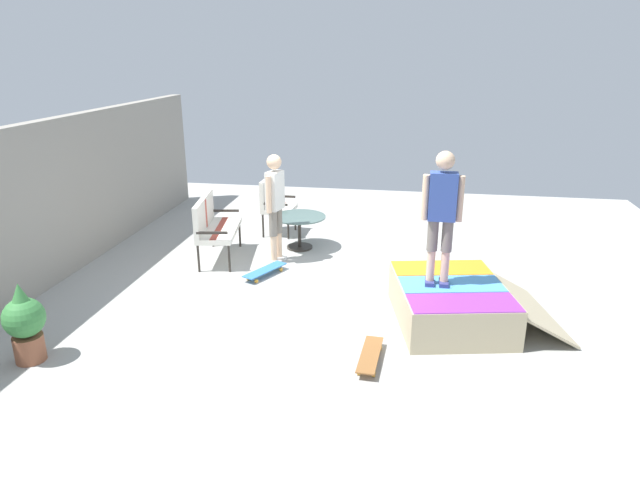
{
  "coord_description": "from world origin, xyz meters",
  "views": [
    {
      "loc": [
        -7.28,
        -1.13,
        3.26
      ],
      "look_at": [
        0.07,
        0.1,
        0.7
      ],
      "focal_mm": 31.37,
      "sensor_mm": 36.0,
      "label": 1
    }
  ],
  "objects_px": {
    "patio_bench": "(212,222)",
    "skateboard_by_bench": "(265,270)",
    "person_skater": "(442,209)",
    "person_watching": "(275,200)",
    "skateboard_spare": "(370,355)",
    "skate_ramp": "(452,303)",
    "patio_table": "(299,225)",
    "potted_plant": "(25,322)",
    "patio_chair_near_house": "(273,201)"
  },
  "relations": [
    {
      "from": "skate_ramp",
      "to": "potted_plant",
      "type": "bearing_deg",
      "value": 110.41
    },
    {
      "from": "patio_chair_near_house",
      "to": "patio_table",
      "type": "height_order",
      "value": "patio_chair_near_house"
    },
    {
      "from": "skate_ramp",
      "to": "person_skater",
      "type": "bearing_deg",
      "value": 103.06
    },
    {
      "from": "skate_ramp",
      "to": "person_skater",
      "type": "xyz_separation_m",
      "value": [
        -0.05,
        0.21,
        1.21
      ]
    },
    {
      "from": "patio_bench",
      "to": "skateboard_by_bench",
      "type": "height_order",
      "value": "patio_bench"
    },
    {
      "from": "skate_ramp",
      "to": "person_watching",
      "type": "bearing_deg",
      "value": 57.57
    },
    {
      "from": "patio_table",
      "to": "potted_plant",
      "type": "height_order",
      "value": "potted_plant"
    },
    {
      "from": "patio_table",
      "to": "skateboard_spare",
      "type": "relative_size",
      "value": 1.11
    },
    {
      "from": "skate_ramp",
      "to": "skateboard_spare",
      "type": "distance_m",
      "value": 1.48
    },
    {
      "from": "patio_bench",
      "to": "skateboard_by_bench",
      "type": "bearing_deg",
      "value": -119.93
    },
    {
      "from": "skateboard_by_bench",
      "to": "potted_plant",
      "type": "xyz_separation_m",
      "value": [
        -2.78,
        1.92,
        0.38
      ]
    },
    {
      "from": "patio_bench",
      "to": "patio_chair_near_house",
      "type": "distance_m",
      "value": 1.59
    },
    {
      "from": "skate_ramp",
      "to": "patio_table",
      "type": "relative_size",
      "value": 2.49
    },
    {
      "from": "patio_bench",
      "to": "person_watching",
      "type": "distance_m",
      "value": 1.11
    },
    {
      "from": "person_skater",
      "to": "potted_plant",
      "type": "xyz_separation_m",
      "value": [
        -1.67,
        4.4,
        -1.0
      ]
    },
    {
      "from": "patio_chair_near_house",
      "to": "skateboard_by_bench",
      "type": "bearing_deg",
      "value": -169.82
    },
    {
      "from": "patio_table",
      "to": "potted_plant",
      "type": "relative_size",
      "value": 0.98
    },
    {
      "from": "skate_ramp",
      "to": "patio_bench",
      "type": "bearing_deg",
      "value": 66.14
    },
    {
      "from": "patio_table",
      "to": "skateboard_spare",
      "type": "xyz_separation_m",
      "value": [
        -3.51,
        -1.5,
        -0.32
      ]
    },
    {
      "from": "skateboard_by_bench",
      "to": "person_skater",
      "type": "bearing_deg",
      "value": -114.04
    },
    {
      "from": "skateboard_by_bench",
      "to": "patio_table",
      "type": "bearing_deg",
      "value": -11.61
    },
    {
      "from": "patio_chair_near_house",
      "to": "person_watching",
      "type": "distance_m",
      "value": 1.5
    },
    {
      "from": "person_watching",
      "to": "skateboard_by_bench",
      "type": "bearing_deg",
      "value": 177.69
    },
    {
      "from": "patio_bench",
      "to": "potted_plant",
      "type": "distance_m",
      "value": 3.48
    },
    {
      "from": "skate_ramp",
      "to": "person_skater",
      "type": "distance_m",
      "value": 1.23
    },
    {
      "from": "skate_ramp",
      "to": "person_watching",
      "type": "xyz_separation_m",
      "value": [
        1.7,
        2.67,
        0.76
      ]
    },
    {
      "from": "skate_ramp",
      "to": "potted_plant",
      "type": "relative_size",
      "value": 2.43
    },
    {
      "from": "person_watching",
      "to": "skateboard_by_bench",
      "type": "distance_m",
      "value": 1.13
    },
    {
      "from": "patio_bench",
      "to": "skateboard_by_bench",
      "type": "relative_size",
      "value": 1.65
    },
    {
      "from": "patio_table",
      "to": "person_skater",
      "type": "bearing_deg",
      "value": -137.59
    },
    {
      "from": "patio_chair_near_house",
      "to": "patio_table",
      "type": "xyz_separation_m",
      "value": [
        -0.72,
        -0.64,
        -0.21
      ]
    },
    {
      "from": "patio_bench",
      "to": "skateboard_spare",
      "type": "bearing_deg",
      "value": -135.04
    },
    {
      "from": "person_skater",
      "to": "person_watching",
      "type": "bearing_deg",
      "value": 54.59
    },
    {
      "from": "patio_table",
      "to": "potted_plant",
      "type": "bearing_deg",
      "value": 151.83
    },
    {
      "from": "skate_ramp",
      "to": "patio_table",
      "type": "distance_m",
      "value": 3.4
    },
    {
      "from": "skate_ramp",
      "to": "potted_plant",
      "type": "xyz_separation_m",
      "value": [
        -1.72,
        4.62,
        0.21
      ]
    },
    {
      "from": "patio_chair_near_house",
      "to": "skateboard_spare",
      "type": "bearing_deg",
      "value": -153.26
    },
    {
      "from": "patio_table",
      "to": "patio_bench",
      "type": "bearing_deg",
      "value": 119.78
    },
    {
      "from": "patio_table",
      "to": "skateboard_by_bench",
      "type": "bearing_deg",
      "value": 168.39
    },
    {
      "from": "skate_ramp",
      "to": "patio_bench",
      "type": "height_order",
      "value": "patio_bench"
    },
    {
      "from": "skate_ramp",
      "to": "potted_plant",
      "type": "distance_m",
      "value": 4.93
    },
    {
      "from": "skateboard_by_bench",
      "to": "patio_chair_near_house",
      "type": "bearing_deg",
      "value": 10.18
    },
    {
      "from": "person_watching",
      "to": "patio_bench",
      "type": "bearing_deg",
      "value": 93.17
    },
    {
      "from": "patio_bench",
      "to": "skateboard_spare",
      "type": "distance_m",
      "value": 3.97
    },
    {
      "from": "skateboard_spare",
      "to": "person_skater",
      "type": "bearing_deg",
      "value": -33.26
    },
    {
      "from": "person_watching",
      "to": "potted_plant",
      "type": "relative_size",
      "value": 1.88
    },
    {
      "from": "patio_bench",
      "to": "potted_plant",
      "type": "xyz_separation_m",
      "value": [
        -3.36,
        0.91,
        -0.15
      ]
    },
    {
      "from": "skate_ramp",
      "to": "patio_table",
      "type": "bearing_deg",
      "value": 45.65
    },
    {
      "from": "skateboard_spare",
      "to": "potted_plant",
      "type": "distance_m",
      "value": 3.75
    },
    {
      "from": "person_skater",
      "to": "skateboard_by_bench",
      "type": "relative_size",
      "value": 2.04
    }
  ]
}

